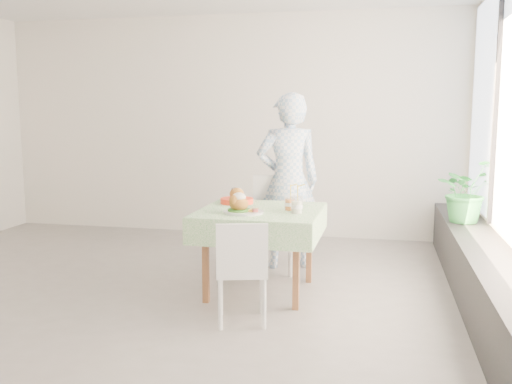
% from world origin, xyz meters
% --- Properties ---
extents(floor, '(6.00, 6.00, 0.00)m').
position_xyz_m(floor, '(0.00, 0.00, 0.00)').
color(floor, slate).
rests_on(floor, ground).
extents(wall_back, '(6.00, 0.02, 2.80)m').
position_xyz_m(wall_back, '(0.00, 2.50, 1.40)').
color(wall_back, white).
rests_on(wall_back, ground).
extents(window_ledge, '(0.40, 4.80, 0.50)m').
position_xyz_m(window_ledge, '(2.80, 0.00, 0.25)').
color(window_ledge, black).
rests_on(window_ledge, ground).
extents(cafe_table, '(1.06, 1.06, 0.74)m').
position_xyz_m(cafe_table, '(0.94, 0.14, 0.46)').
color(cafe_table, brown).
rests_on(cafe_table, ground).
extents(chair_far, '(0.48, 0.48, 0.94)m').
position_xyz_m(chair_far, '(0.92, 0.85, 0.29)').
color(chair_far, white).
rests_on(chair_far, ground).
extents(chair_near, '(0.46, 0.46, 0.79)m').
position_xyz_m(chair_near, '(0.95, -0.61, 0.24)').
color(chair_near, white).
rests_on(chair_near, ground).
extents(diner, '(0.75, 0.62, 1.77)m').
position_xyz_m(diner, '(1.04, 1.02, 0.89)').
color(diner, '#7FA7CC').
rests_on(diner, ground).
extents(main_dish, '(0.34, 0.34, 0.18)m').
position_xyz_m(main_dish, '(0.82, -0.08, 0.80)').
color(main_dish, white).
rests_on(main_dish, cafe_table).
extents(juice_cup_orange, '(0.10, 0.10, 0.27)m').
position_xyz_m(juice_cup_orange, '(1.19, 0.16, 0.80)').
color(juice_cup_orange, white).
rests_on(juice_cup_orange, cafe_table).
extents(juice_cup_lemonade, '(0.10, 0.10, 0.28)m').
position_xyz_m(juice_cup_lemonade, '(1.27, 0.03, 0.81)').
color(juice_cup_lemonade, white).
rests_on(juice_cup_lemonade, cafe_table).
extents(second_dish, '(0.31, 0.31, 0.15)m').
position_xyz_m(second_dish, '(0.65, 0.42, 0.78)').
color(second_dish, red).
rests_on(second_dish, cafe_table).
extents(potted_plant, '(0.74, 0.74, 0.63)m').
position_xyz_m(potted_plant, '(2.77, 1.23, 0.81)').
color(potted_plant, '#2C853B').
rests_on(potted_plant, window_ledge).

